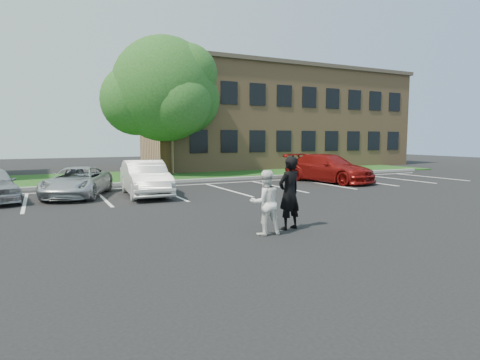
% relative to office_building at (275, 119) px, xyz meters
% --- Properties ---
extents(ground_plane, '(90.00, 90.00, 0.00)m').
position_rel_office_building_xyz_m(ground_plane, '(-14.00, -21.99, -4.16)').
color(ground_plane, black).
rests_on(ground_plane, ground).
extents(curb, '(40.00, 0.30, 0.15)m').
position_rel_office_building_xyz_m(curb, '(-14.00, -9.99, -4.08)').
color(curb, gray).
rests_on(curb, ground).
extents(grass_strip, '(44.00, 8.00, 0.08)m').
position_rel_office_building_xyz_m(grass_strip, '(-14.00, -5.99, -4.12)').
color(grass_strip, '#154F0F').
rests_on(grass_strip, ground).
extents(stall_lines, '(34.00, 5.36, 0.01)m').
position_rel_office_building_xyz_m(stall_lines, '(-12.60, -13.04, -4.15)').
color(stall_lines, silver).
rests_on(stall_lines, ground).
extents(office_building, '(22.40, 10.40, 8.30)m').
position_rel_office_building_xyz_m(office_building, '(0.00, 0.00, 0.00)').
color(office_building, '#9C7852').
rests_on(office_building, ground).
extents(tree, '(7.80, 7.20, 8.80)m').
position_rel_office_building_xyz_m(tree, '(-11.68, -5.67, 1.19)').
color(tree, black).
rests_on(tree, ground).
extents(man_black_suit, '(0.79, 0.61, 1.94)m').
position_rel_office_building_xyz_m(man_black_suit, '(-13.14, -22.19, -3.19)').
color(man_black_suit, black).
rests_on(man_black_suit, ground).
extents(man_white_shirt, '(0.87, 0.72, 1.63)m').
position_rel_office_building_xyz_m(man_white_shirt, '(-14.01, -22.43, -3.34)').
color(man_white_shirt, white).
rests_on(man_white_shirt, ground).
extents(car_silver_minivan, '(3.49, 4.84, 1.22)m').
position_rel_office_building_xyz_m(car_silver_minivan, '(-17.67, -13.22, -3.55)').
color(car_silver_minivan, silver).
rests_on(car_silver_minivan, ground).
extents(car_white_sedan, '(1.84, 4.59, 1.48)m').
position_rel_office_building_xyz_m(car_white_sedan, '(-15.07, -14.15, -3.42)').
color(car_white_sedan, silver).
rests_on(car_white_sedan, ground).
extents(car_red_compact, '(3.34, 5.67, 1.54)m').
position_rel_office_building_xyz_m(car_red_compact, '(-4.75, -13.42, -3.39)').
color(car_red_compact, maroon).
rests_on(car_red_compact, ground).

